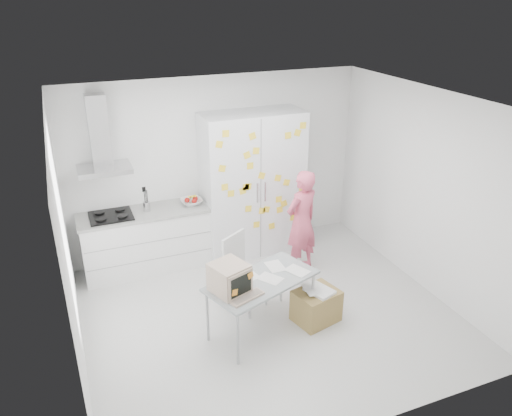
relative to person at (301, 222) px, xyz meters
name	(u,v)px	position (x,y,z in m)	size (l,w,h in m)	color
floor	(268,314)	(-0.87, -0.84, -0.78)	(4.50, 4.00, 0.02)	silver
walls	(247,196)	(-0.87, -0.12, 0.58)	(4.52, 4.01, 2.70)	white
ceiling	(271,103)	(-0.87, -0.84, 1.93)	(4.50, 4.00, 0.02)	white
counter_run	(147,240)	(-2.06, 0.86, -0.30)	(1.84, 0.63, 1.28)	white
range_hood	(100,141)	(-2.52, 1.00, 1.19)	(0.70, 0.48, 1.01)	silver
tall_cabinet	(253,184)	(-0.42, 0.84, 0.33)	(1.50, 0.68, 2.20)	silver
person	(301,222)	(0.00, 0.00, 0.00)	(0.56, 0.37, 1.54)	#D8546F
desk	(242,281)	(-1.34, -1.17, 0.02)	(1.46, 1.07, 1.05)	gray
chair	(241,267)	(-1.11, -0.53, -0.21)	(0.62, 0.62, 1.00)	silver
cardboard_box	(316,305)	(-0.37, -1.18, -0.56)	(0.60, 0.53, 0.46)	olive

